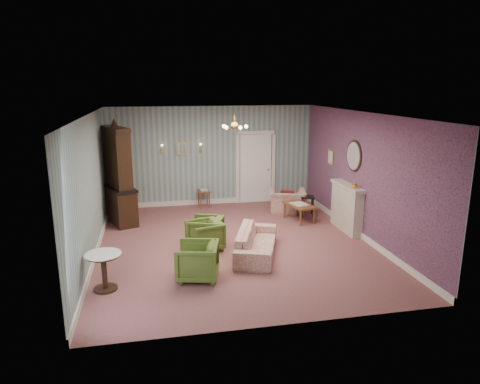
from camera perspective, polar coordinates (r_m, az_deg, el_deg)
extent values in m
plane|color=#89504F|center=(9.91, -0.68, -6.79)|extent=(7.00, 7.00, 0.00)
plane|color=white|center=(9.29, -0.73, 10.19)|extent=(7.00, 7.00, 0.00)
plane|color=slate|center=(12.89, -3.64, 4.72)|extent=(6.00, 0.00, 6.00)
plane|color=slate|center=(6.22, 5.40, -5.43)|extent=(6.00, 0.00, 6.00)
plane|color=slate|center=(9.42, -18.92, 0.56)|extent=(0.00, 7.00, 7.00)
plane|color=slate|center=(10.47, 15.65, 2.08)|extent=(0.00, 7.00, 7.00)
plane|color=#AE576E|center=(10.46, 15.58, 2.08)|extent=(0.00, 7.00, 7.00)
imported|color=#4E6322|center=(8.13, -5.62, -8.77)|extent=(0.84, 0.87, 0.76)
imported|color=#4E6322|center=(9.50, -4.62, -5.50)|extent=(0.80, 0.83, 0.71)
imported|color=#4E6322|center=(9.72, -4.54, -5.00)|extent=(0.87, 0.89, 0.72)
imported|color=#9A3E41|center=(9.20, 2.18, -6.00)|extent=(1.15, 1.98, 0.75)
imported|color=#9A3E41|center=(12.27, 6.22, -0.68)|extent=(1.11, 0.87, 0.86)
imported|color=gold|center=(10.44, 14.79, 0.89)|extent=(0.15, 0.15, 0.15)
cube|color=maroon|center=(12.10, 6.21, -0.64)|extent=(0.41, 0.28, 0.39)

